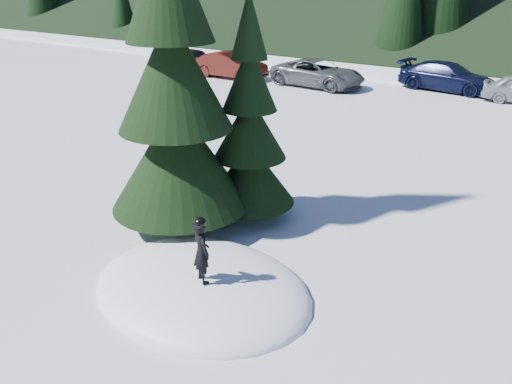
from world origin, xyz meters
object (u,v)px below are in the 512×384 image
Objects in this scene: spruce_tall at (174,88)px; child_skier at (202,252)px; car_3 at (447,77)px; car_2 at (318,73)px; car_1 at (230,65)px; car_0 at (194,60)px; spruce_short at (250,135)px.

spruce_tall is 7.22× the size of child_skier.
child_skier reaches higher than car_3.
car_1 is at bearing 101.56° from car_2.
car_3 is at bearing -67.87° from car_0.
spruce_short is 16.76m from car_2.
car_2 is (9.01, 0.08, 0.03)m from car_0.
car_2 is at bearing 122.16° from car_3.
car_2 reaches higher than car_0.
car_2 is (-5.63, 16.73, -2.59)m from spruce_tall.
child_skier is 22.61m from car_1.
car_2 is at bearing -79.03° from car_0.
car_1 is at bearing -29.52° from child_skier.
car_1 is at bearing 113.85° from car_3.
child_skier is (1.50, -3.48, -1.03)m from spruce_short.
child_skier is (2.50, -2.08, -2.24)m from spruce_tall.
child_skier is at bearing -39.77° from spruce_tall.
spruce_tall is 3.95m from child_skier.
car_2 is (-8.13, 18.81, -0.35)m from child_skier.
spruce_short reaches higher than car_1.
car_3 is at bearing 91.70° from spruce_short.
car_3 is (-2.04, 21.85, -0.34)m from child_skier.
spruce_short is at bearing 54.46° from spruce_tall.
car_3 reaches higher than car_2.
spruce_tall is 19.94m from car_3.
car_3 reaches higher than car_0.
spruce_short is at bearing -153.06° from car_2.
car_1 is at bearing 124.91° from spruce_tall.
car_2 is at bearing -83.99° from car_1.
spruce_tall is 1.64× the size of car_2.
car_3 is (0.46, 19.77, -2.58)m from spruce_tall.
car_0 is 15.42m from car_3.
spruce_short is 3.92m from child_skier.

